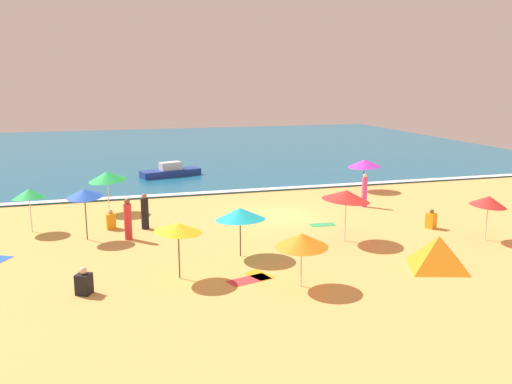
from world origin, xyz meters
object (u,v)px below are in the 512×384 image
at_px(beach_umbrella_7, 240,214).
at_px(beachgoer_7, 364,191).
at_px(beach_umbrella_3, 364,163).
at_px(beach_umbrella_0, 178,228).
at_px(beachgoer_4, 145,212).
at_px(small_boat_0, 171,171).
at_px(beach_tent, 438,252).
at_px(beach_umbrella_5, 84,193).
at_px(beachgoer_3, 431,220).
at_px(beach_umbrella_6, 302,240).
at_px(beachgoer_2, 128,220).
at_px(beach_umbrella_9, 29,194).
at_px(beachgoer_1, 84,283).
at_px(beach_umbrella_8, 489,201).
at_px(beach_umbrella_2, 346,195).
at_px(beachgoer_6, 111,221).
at_px(beach_umbrella_4, 107,176).

distance_m(beach_umbrella_7, beachgoer_7, 10.72).
distance_m(beach_umbrella_3, beachgoer_7, 4.59).
relative_size(beach_umbrella_0, beachgoer_4, 1.23).
bearing_deg(small_boat_0, beach_tent, -71.38).
distance_m(beach_umbrella_5, beach_umbrella_7, 7.15).
bearing_deg(beachgoer_3, beach_umbrella_6, -148.85).
relative_size(beachgoer_2, beachgoer_4, 1.09).
distance_m(beach_umbrella_9, beachgoer_2, 4.98).
distance_m(beach_umbrella_3, beach_umbrella_9, 19.56).
bearing_deg(beachgoer_4, beach_umbrella_3, 20.51).
relative_size(beach_umbrella_3, beachgoer_7, 1.27).
distance_m(beach_umbrella_3, small_boat_0, 13.76).
distance_m(beachgoer_1, beachgoer_3, 16.02).
relative_size(beachgoer_3, beachgoer_4, 0.55).
distance_m(beachgoer_1, beachgoer_7, 16.91).
bearing_deg(beachgoer_3, beachgoer_1, -166.31).
bearing_deg(beachgoer_2, beach_umbrella_8, -16.34).
height_order(beach_umbrella_2, small_boat_0, beach_umbrella_2).
distance_m(beach_umbrella_0, beach_tent, 9.66).
relative_size(beach_umbrella_7, beachgoer_6, 2.75).
height_order(beach_umbrella_0, beachgoer_4, beach_umbrella_0).
distance_m(beach_umbrella_4, beach_umbrella_9, 4.54).
xyz_separation_m(beach_umbrella_6, beachgoer_3, (8.49, 5.13, -1.24)).
bearing_deg(beachgoer_1, beachgoer_4, 70.91).
xyz_separation_m(beach_umbrella_0, beachgoer_3, (12.35, 3.23, -1.46)).
distance_m(beach_umbrella_4, beach_umbrella_7, 10.16).
xyz_separation_m(beach_umbrella_3, beachgoer_2, (-14.84, -6.76, -0.86)).
distance_m(beach_umbrella_8, small_boat_0, 22.27).
bearing_deg(beach_umbrella_2, beach_umbrella_5, 163.18).
xyz_separation_m(beachgoer_3, beachgoer_4, (-13.00, 3.62, 0.39)).
bearing_deg(beach_umbrella_0, beach_umbrella_8, 3.88).
distance_m(beach_umbrella_0, beachgoer_7, 13.94).
bearing_deg(small_boat_0, beach_umbrella_7, -88.43).
relative_size(beach_umbrella_4, small_boat_0, 0.61).
bearing_deg(beachgoer_2, beach_umbrella_7, -40.30).
xyz_separation_m(beach_umbrella_9, small_boat_0, (7.91, 12.24, -1.37)).
height_order(beach_umbrella_7, beachgoer_7, beach_umbrella_7).
bearing_deg(beach_umbrella_6, beach_umbrella_0, 153.88).
bearing_deg(beach_umbrella_7, beach_umbrella_3, 44.01).
relative_size(beach_umbrella_5, beachgoer_1, 2.53).
bearing_deg(beach_umbrella_7, beach_umbrella_0, -146.29).
xyz_separation_m(beach_umbrella_6, beach_umbrella_9, (-9.60, 9.68, 0.16)).
bearing_deg(beachgoer_2, beach_umbrella_6, -53.43).
bearing_deg(beachgoer_2, beach_umbrella_9, 149.97).
bearing_deg(beach_tent, beachgoer_1, 175.48).
bearing_deg(beach_umbrella_4, beach_umbrella_5, -101.63).
height_order(beachgoer_2, beachgoer_6, beachgoer_2).
bearing_deg(beachgoer_2, beach_umbrella_5, 166.18).
relative_size(beach_umbrella_6, beach_umbrella_8, 1.16).
height_order(beach_umbrella_9, beachgoer_4, beach_umbrella_9).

